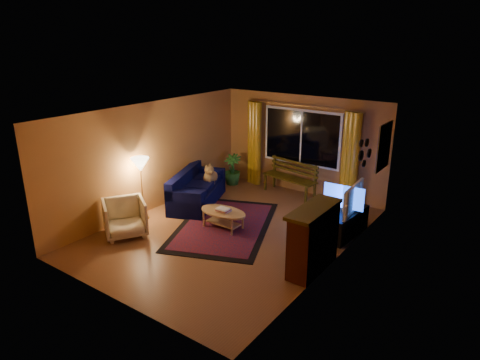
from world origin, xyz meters
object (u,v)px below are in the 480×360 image
Objects in this scene: armchair at (125,216)px; coffee_table at (223,219)px; bench at (289,186)px; floor_lamp at (142,189)px; sofa at (197,188)px; tv_console at (346,223)px.

coffee_table is at bearing -12.56° from armchair.
bench is 1.37× the size of coffee_table.
armchair is at bearing -67.10° from floor_lamp.
coffee_table is at bearing -50.50° from sofa.
floor_lamp is at bearing -151.49° from tv_console.
floor_lamp reaches higher than armchair.
armchair is 0.77× the size of coffee_table.
sofa is 3.63m from tv_console.
armchair is at bearing -135.04° from coffee_table.
tv_console is (2.24, 1.19, 0.06)m from coffee_table.
sofa is at bearing 30.79° from armchair.
sofa is 2.16m from armchair.
armchair is 0.67× the size of tv_console.
armchair reaches higher than bench.
floor_lamp is 1.29× the size of coffee_table.
sofa reaches higher than coffee_table.
floor_lamp is (-0.40, -1.36, 0.29)m from sofa.
armchair is 4.50m from tv_console.
bench reaches higher than coffee_table.
tv_console is at bearing -23.06° from bench.
bench is 2.37m from sofa.
bench is 1.20× the size of tv_console.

